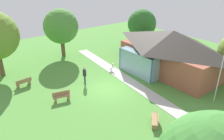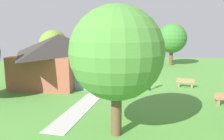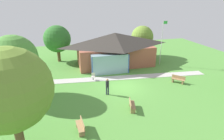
{
  "view_description": "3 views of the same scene",
  "coord_description": "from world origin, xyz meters",
  "px_view_note": "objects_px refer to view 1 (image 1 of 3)",
  "views": [
    {
      "loc": [
        14.17,
        -10.64,
        10.0
      ],
      "look_at": [
        -0.82,
        1.05,
        1.35
      ],
      "focal_mm": 34.28,
      "sensor_mm": 36.0,
      "label": 1
    },
    {
      "loc": [
        -20.52,
        -0.5,
        4.92
      ],
      "look_at": [
        0.32,
        2.27,
        1.2
      ],
      "focal_mm": 35.59,
      "sensor_mm": 36.0,
      "label": 2
    },
    {
      "loc": [
        -6.03,
        -17.61,
        9.09
      ],
      "look_at": [
        -0.67,
        2.92,
        0.97
      ],
      "focal_mm": 30.05,
      "sensor_mm": 36.0,
      "label": 3
    }
  ],
  "objects_px": {
    "visitor_strolling_lawn": "(85,74)",
    "bench_mid_right": "(155,120)",
    "bench_front_center": "(62,96)",
    "bench_front_left": "(24,83)",
    "patio_chair_west": "(112,67)",
    "pavilion": "(170,51)",
    "tree_behind_pavilion_left": "(142,24)",
    "tree_west_hedge": "(61,27)",
    "flagpole": "(223,64)"
  },
  "relations": [
    {
      "from": "visitor_strolling_lawn",
      "to": "bench_mid_right",
      "type": "bearing_deg",
      "value": -151.08
    },
    {
      "from": "bench_mid_right",
      "to": "bench_front_center",
      "type": "bearing_deg",
      "value": 75.52
    },
    {
      "from": "bench_front_left",
      "to": "patio_chair_west",
      "type": "bearing_deg",
      "value": -20.33
    },
    {
      "from": "bench_mid_right",
      "to": "patio_chair_west",
      "type": "distance_m",
      "value": 9.84
    },
    {
      "from": "pavilion",
      "to": "tree_behind_pavilion_left",
      "type": "distance_m",
      "value": 8.71
    },
    {
      "from": "pavilion",
      "to": "tree_west_hedge",
      "type": "distance_m",
      "value": 13.55
    },
    {
      "from": "patio_chair_west",
      "to": "bench_front_center",
      "type": "bearing_deg",
      "value": 125.54
    },
    {
      "from": "bench_front_left",
      "to": "patio_chair_west",
      "type": "relative_size",
      "value": 1.79
    },
    {
      "from": "bench_front_center",
      "to": "tree_behind_pavilion_left",
      "type": "xyz_separation_m",
      "value": [
        -6.13,
        15.57,
        3.06
      ]
    },
    {
      "from": "flagpole",
      "to": "bench_front_left",
      "type": "bearing_deg",
      "value": -136.74
    },
    {
      "from": "patio_chair_west",
      "to": "tree_behind_pavilion_left",
      "type": "xyz_separation_m",
      "value": [
        -3.9,
        8.45,
        3.05
      ]
    },
    {
      "from": "pavilion",
      "to": "bench_mid_right",
      "type": "bearing_deg",
      "value": -56.52
    },
    {
      "from": "patio_chair_west",
      "to": "tree_west_hedge",
      "type": "bearing_deg",
      "value": 33.74
    },
    {
      "from": "pavilion",
      "to": "tree_behind_pavilion_left",
      "type": "relative_size",
      "value": 2.1
    },
    {
      "from": "bench_front_left",
      "to": "tree_west_hedge",
      "type": "relative_size",
      "value": 0.25
    },
    {
      "from": "bench_front_center",
      "to": "flagpole",
      "type": "bearing_deg",
      "value": 155.78
    },
    {
      "from": "pavilion",
      "to": "flagpole",
      "type": "bearing_deg",
      "value": -15.56
    },
    {
      "from": "flagpole",
      "to": "patio_chair_west",
      "type": "relative_size",
      "value": 7.43
    },
    {
      "from": "visitor_strolling_lawn",
      "to": "bench_front_center",
      "type": "bearing_deg",
      "value": 138.21
    },
    {
      "from": "bench_mid_right",
      "to": "tree_west_hedge",
      "type": "distance_m",
      "value": 17.26
    },
    {
      "from": "bench_front_center",
      "to": "bench_front_left",
      "type": "xyz_separation_m",
      "value": [
        -4.58,
        -1.76,
        0.0
      ]
    },
    {
      "from": "bench_mid_right",
      "to": "tree_behind_pavilion_left",
      "type": "xyz_separation_m",
      "value": [
        -13.2,
        11.67,
        3.06
      ]
    },
    {
      "from": "bench_front_center",
      "to": "visitor_strolling_lawn",
      "type": "distance_m",
      "value": 3.54
    },
    {
      "from": "pavilion",
      "to": "bench_mid_right",
      "type": "relative_size",
      "value": 8.25
    },
    {
      "from": "pavilion",
      "to": "tree_behind_pavilion_left",
      "type": "bearing_deg",
      "value": 155.39
    },
    {
      "from": "bench_front_left",
      "to": "tree_west_hedge",
      "type": "height_order",
      "value": "tree_west_hedge"
    },
    {
      "from": "visitor_strolling_lawn",
      "to": "tree_behind_pavilion_left",
      "type": "relative_size",
      "value": 0.32
    },
    {
      "from": "tree_behind_pavilion_left",
      "to": "flagpole",
      "type": "bearing_deg",
      "value": -20.69
    },
    {
      "from": "patio_chair_west",
      "to": "visitor_strolling_lawn",
      "type": "bearing_deg",
      "value": 119.68
    },
    {
      "from": "tree_behind_pavilion_left",
      "to": "tree_west_hedge",
      "type": "distance_m",
      "value": 11.18
    },
    {
      "from": "bench_front_center",
      "to": "tree_behind_pavilion_left",
      "type": "distance_m",
      "value": 17.01
    },
    {
      "from": "bench_front_center",
      "to": "visitor_strolling_lawn",
      "type": "bearing_deg",
      "value": -141.55
    },
    {
      "from": "patio_chair_west",
      "to": "tree_west_hedge",
      "type": "relative_size",
      "value": 0.14
    },
    {
      "from": "bench_front_center",
      "to": "visitor_strolling_lawn",
      "type": "relative_size",
      "value": 0.9
    },
    {
      "from": "bench_mid_right",
      "to": "tree_west_hedge",
      "type": "relative_size",
      "value": 0.23
    },
    {
      "from": "bench_front_center",
      "to": "tree_behind_pavilion_left",
      "type": "bearing_deg",
      "value": -144.19
    },
    {
      "from": "pavilion",
      "to": "flagpole",
      "type": "xyz_separation_m",
      "value": [
        6.39,
        -1.78,
        1.1
      ]
    },
    {
      "from": "bench_front_center",
      "to": "pavilion",
      "type": "bearing_deg",
      "value": -173.9
    },
    {
      "from": "tree_behind_pavilion_left",
      "to": "visitor_strolling_lawn",
      "type": "bearing_deg",
      "value": -69.2
    },
    {
      "from": "visitor_strolling_lawn",
      "to": "tree_behind_pavilion_left",
      "type": "distance_m",
      "value": 13.48
    },
    {
      "from": "pavilion",
      "to": "bench_front_left",
      "type": "height_order",
      "value": "pavilion"
    },
    {
      "from": "bench_front_left",
      "to": "bench_mid_right",
      "type": "bearing_deg",
      "value": -69.6
    },
    {
      "from": "flagpole",
      "to": "tree_west_hedge",
      "type": "xyz_separation_m",
      "value": [
        -17.92,
        -5.17,
        0.42
      ]
    },
    {
      "from": "patio_chair_west",
      "to": "tree_behind_pavilion_left",
      "type": "bearing_deg",
      "value": -47.01
    },
    {
      "from": "flagpole",
      "to": "visitor_strolling_lawn",
      "type": "distance_m",
      "value": 12.1
    },
    {
      "from": "flagpole",
      "to": "tree_west_hedge",
      "type": "bearing_deg",
      "value": -163.89
    },
    {
      "from": "bench_mid_right",
      "to": "patio_chair_west",
      "type": "xyz_separation_m",
      "value": [
        -9.29,
        3.23,
        0.01
      ]
    },
    {
      "from": "bench_front_left",
      "to": "tree_west_hedge",
      "type": "distance_m",
      "value": 9.25
    },
    {
      "from": "bench_mid_right",
      "to": "tree_behind_pavilion_left",
      "type": "relative_size",
      "value": 0.25
    },
    {
      "from": "bench_front_left",
      "to": "tree_behind_pavilion_left",
      "type": "xyz_separation_m",
      "value": [
        -1.55,
        17.33,
        3.06
      ]
    }
  ]
}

